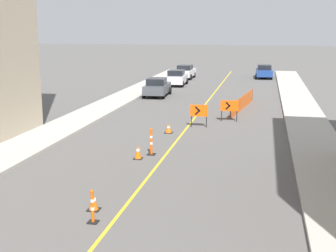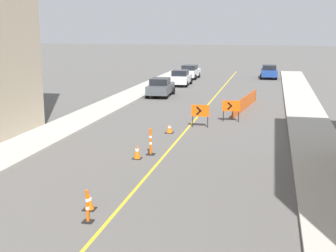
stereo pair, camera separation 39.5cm
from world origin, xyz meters
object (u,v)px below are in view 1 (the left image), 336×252
(delineator_post_front, at_px, (93,209))
(parked_car_curb_near, at_px, (157,87))
(arrow_barricade_primary, at_px, (199,111))
(parked_car_opposite_side, at_px, (264,71))
(traffic_cone_second, at_px, (93,202))
(traffic_cone_third, at_px, (138,152))
(parked_car_curb_mid, at_px, (177,78))
(arrow_barricade_secondary, at_px, (229,107))
(delineator_post_rear, at_px, (151,143))
(traffic_cone_fourth, at_px, (169,128))
(parked_car_curb_far, at_px, (185,72))

(delineator_post_front, relative_size, parked_car_curb_near, 0.24)
(arrow_barricade_primary, distance_m, parked_car_opposite_side, 28.84)
(traffic_cone_second, distance_m, traffic_cone_third, 6.21)
(parked_car_curb_mid, bearing_deg, arrow_barricade_primary, -77.76)
(traffic_cone_second, xyz_separation_m, arrow_barricade_secondary, (3.24, 15.76, 0.68))
(delineator_post_rear, bearing_deg, parked_car_curb_mid, 98.07)
(traffic_cone_third, height_order, parked_car_opposite_side, parked_car_opposite_side)
(arrow_barricade_secondary, height_order, parked_car_opposite_side, parked_car_opposite_side)
(traffic_cone_fourth, xyz_separation_m, parked_car_curb_mid, (-3.61, 21.69, 0.54))
(delineator_post_rear, relative_size, arrow_barricade_primary, 0.95)
(traffic_cone_third, distance_m, arrow_barricade_secondary, 10.17)
(traffic_cone_fourth, distance_m, arrow_barricade_primary, 2.53)
(traffic_cone_fourth, bearing_deg, delineator_post_front, -89.05)
(traffic_cone_fourth, height_order, parked_car_curb_near, parked_car_curb_near)
(traffic_cone_third, distance_m, delineator_post_front, 7.19)
(traffic_cone_fourth, bearing_deg, delineator_post_rear, -88.45)
(traffic_cone_fourth, relative_size, parked_car_opposite_side, 0.12)
(arrow_barricade_secondary, bearing_deg, traffic_cone_fourth, -132.19)
(delineator_post_rear, distance_m, parked_car_opposite_side, 35.58)
(delineator_post_front, bearing_deg, parked_car_curb_far, 95.61)
(traffic_cone_fourth, distance_m, arrow_barricade_secondary, 5.17)
(parked_car_opposite_side, bearing_deg, delineator_post_front, -98.68)
(traffic_cone_second, relative_size, parked_car_curb_near, 0.13)
(traffic_cone_second, xyz_separation_m, parked_car_curb_near, (-3.73, 25.55, 0.52))
(parked_car_curb_mid, relative_size, parked_car_curb_far, 1.00)
(traffic_cone_third, xyz_separation_m, parked_car_opposite_side, (5.47, 36.03, 0.48))
(traffic_cone_third, bearing_deg, arrow_barricade_primary, 76.61)
(traffic_cone_second, xyz_separation_m, parked_car_opposite_side, (5.30, 42.24, 0.52))
(delineator_post_rear, bearing_deg, parked_car_curb_far, 96.82)
(traffic_cone_third, distance_m, parked_car_opposite_side, 36.45)
(delineator_post_front, bearing_deg, traffic_cone_second, 109.33)
(arrow_barricade_primary, xyz_separation_m, parked_car_opposite_side, (3.71, 28.60, -0.15))
(delineator_post_front, distance_m, parked_car_curb_far, 41.02)
(parked_car_curb_mid, height_order, parked_car_opposite_side, same)
(parked_car_curb_near, distance_m, parked_car_opposite_side, 18.97)
(arrow_barricade_primary, xyz_separation_m, parked_car_curb_near, (-5.32, 11.92, -0.15))
(traffic_cone_second, distance_m, parked_car_curb_far, 40.03)
(traffic_cone_second, relative_size, delineator_post_rear, 0.44)
(parked_car_curb_near, bearing_deg, parked_car_opposite_side, 58.68)
(parked_car_opposite_side, bearing_deg, delineator_post_rear, -100.28)
(parked_car_curb_far, bearing_deg, traffic_cone_second, -82.78)
(delineator_post_rear, distance_m, parked_car_curb_far, 33.08)
(traffic_cone_third, height_order, delineator_post_rear, delineator_post_rear)
(traffic_cone_third, bearing_deg, parked_car_curb_near, 100.40)
(traffic_cone_third, relative_size, parked_car_opposite_side, 0.15)
(delineator_post_front, height_order, arrow_barricade_secondary, arrow_barricade_secondary)
(delineator_post_front, xyz_separation_m, parked_car_curb_near, (-4.06, 26.52, 0.35))
(parked_car_curb_far, bearing_deg, delineator_post_front, -82.43)
(traffic_cone_second, bearing_deg, traffic_cone_fourth, 89.37)
(traffic_cone_third, xyz_separation_m, delineator_post_front, (0.51, -7.17, 0.14))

